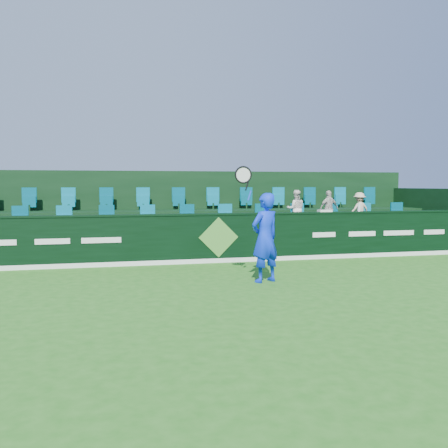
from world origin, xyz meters
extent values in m
plane|color=#256C19|center=(0.00, 0.00, 0.00)|extent=(60.00, 60.00, 0.00)
cube|color=black|center=(0.00, 4.00, 0.65)|extent=(16.00, 0.20, 1.30)
cube|color=black|center=(0.00, 4.00, 1.32)|extent=(16.00, 0.24, 0.05)
cube|color=white|center=(0.00, 3.89, 0.06)|extent=(16.00, 0.02, 0.12)
cube|color=#4C9034|center=(0.00, 3.88, 0.70)|extent=(1.10, 0.02, 1.10)
cube|color=white|center=(-5.50, 3.89, 0.70)|extent=(0.70, 0.01, 0.14)
cube|color=white|center=(-4.30, 3.89, 0.70)|extent=(0.85, 0.01, 0.14)
cube|color=white|center=(-3.10, 3.89, 0.70)|extent=(1.00, 0.01, 0.14)
cube|color=white|center=(3.10, 3.89, 0.70)|extent=(0.70, 0.01, 0.14)
cube|color=white|center=(4.30, 3.89, 0.70)|extent=(0.85, 0.01, 0.14)
cube|color=white|center=(5.50, 3.89, 0.70)|extent=(1.00, 0.01, 0.14)
cube|color=white|center=(6.70, 3.89, 0.70)|extent=(0.70, 0.01, 0.14)
cube|color=black|center=(0.00, 5.10, 0.40)|extent=(16.00, 2.00, 0.80)
cube|color=black|center=(0.00, 7.00, 0.65)|extent=(16.00, 1.80, 1.30)
cube|color=black|center=(0.00, 8.00, 1.30)|extent=(16.00, 0.20, 2.60)
cube|color=black|center=(7.90, 6.00, 1.00)|extent=(0.20, 4.00, 2.00)
cube|color=#06718A|center=(0.00, 5.50, 1.10)|extent=(13.50, 0.50, 0.60)
cube|color=#06718A|center=(0.00, 7.30, 1.60)|extent=(13.50, 0.50, 0.60)
imported|color=#0D30EA|center=(0.40, 1.04, 0.98)|extent=(0.84, 0.72, 1.95)
cylinder|color=#143FBF|center=(0.02, 0.94, 1.90)|extent=(0.11, 0.04, 0.22)
cylinder|color=black|center=(-0.04, 0.94, 2.10)|extent=(0.09, 0.03, 0.20)
torus|color=black|center=(-0.12, 0.94, 2.34)|extent=(0.47, 0.04, 0.47)
cylinder|color=silver|center=(-0.12, 0.94, 2.34)|extent=(0.39, 0.01, 0.39)
imported|color=white|center=(2.71, 5.12, 1.38)|extent=(0.65, 0.56, 1.17)
imported|color=beige|center=(3.81, 5.12, 1.38)|extent=(0.72, 0.41, 1.15)
imported|color=beige|center=(4.86, 5.12, 1.34)|extent=(0.76, 0.51, 1.09)
cube|color=silver|center=(3.16, 4.00, 1.38)|extent=(0.38, 0.25, 0.06)
cylinder|color=white|center=(4.24, 4.00, 1.47)|extent=(0.08, 0.08, 0.24)
camera|label=1|loc=(-2.95, -9.28, 2.13)|focal=40.00mm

